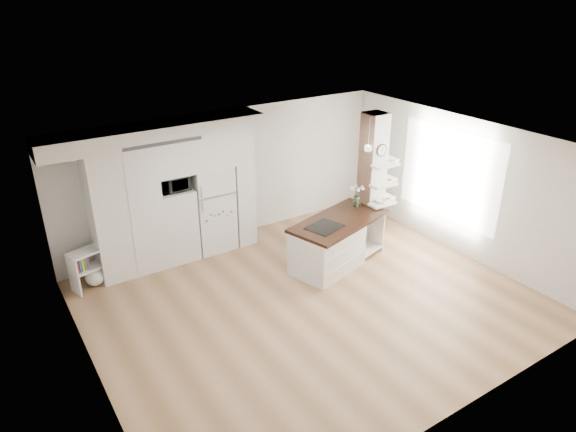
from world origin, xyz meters
The scene contains 14 objects.
floor centered at (0.00, 0.00, 0.00)m, with size 7.00×6.00×0.01m, color tan.
room centered at (0.00, 0.00, 1.86)m, with size 7.04×6.04×2.72m.
cabinet_wall centered at (-1.45, 2.67, 1.51)m, with size 4.00×0.71×2.70m.
refrigerator centered at (-0.53, 2.68, 0.88)m, with size 0.78×0.69×1.75m.
column centered at (2.38, 1.13, 1.35)m, with size 0.69×0.90×2.70m.
window centered at (3.48, 0.30, 1.50)m, with size 2.40×2.40×0.00m, color white.
pendant_light centered at (1.70, 0.15, 2.12)m, with size 0.12×0.12×0.10m, color white.
kitchen_island centered at (0.99, 0.77, 0.47)m, with size 2.19×1.46×1.47m.
bookshelf centered at (-2.97, 2.51, 0.31)m, with size 0.68×0.51×0.72m.
floor_plant_a centered at (2.04, 1.50, 0.23)m, with size 0.26×0.21×0.47m, color #276228.
floor_plant_b centered at (3.00, 1.76, 0.26)m, with size 0.29×0.29×0.52m, color #276228.
microwave centered at (-1.27, 2.62, 1.57)m, with size 0.54×0.37×0.30m, color #2D2D2D.
shelf_plant centered at (2.63, 1.30, 1.52)m, with size 0.27×0.23×0.30m, color #276228.
decor_bowl centered at (2.30, 0.90, 1.00)m, with size 0.22×0.22×0.05m, color white.
Camera 1 is at (-4.31, -5.92, 4.94)m, focal length 32.00 mm.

